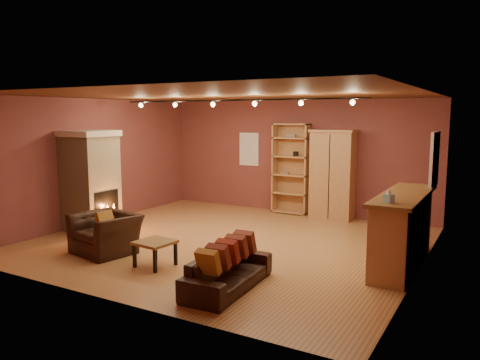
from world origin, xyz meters
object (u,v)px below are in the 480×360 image
Objects in this scene: fireplace at (91,181)px; loveseat at (228,264)px; armoire at (333,174)px; armchair at (106,227)px; bar_counter at (403,229)px; coffee_table at (155,245)px; bookcase at (292,168)px.

fireplace is 4.62m from loveseat.
armchair is (-2.61, -4.66, -0.59)m from armoire.
armchair is (-4.74, -1.84, -0.13)m from bar_counter.
coffee_table is (1.27, -0.17, -0.11)m from armchair.
bar_counter reaches higher than armchair.
fireplace is at bearing 155.09° from armchair.
bookcase reaches higher than coffee_table.
armoire is 5.06m from coffee_table.
armchair reaches higher than loveseat.
bar_counter is (2.13, -2.82, -0.45)m from armoire.
armchair is at bearing -119.21° from armoire.
armoire reaches higher than loveseat.
fireplace is 3.48× the size of coffee_table.
loveseat reaches higher than coffee_table.
bookcase is 1.88× the size of armchair.
bar_counter is 2.99m from loveseat.
coffee_table is (-0.24, -4.98, -0.78)m from bookcase.
armchair reaches higher than coffee_table.
bookcase is 0.89× the size of bar_counter.
bar_counter reaches higher than coffee_table.
fireplace reaches higher than armoire.
bar_counter is 4.10× the size of coffee_table.
bookcase reaches higher than bar_counter.
coffee_table is (2.77, -1.25, -0.70)m from fireplace.
bookcase is 5.09m from armchair.
loveseat is at bearing -19.24° from fireplace.
loveseat is at bearing 2.21° from armchair.
loveseat is (0.19, -5.09, -0.71)m from armoire.
loveseat is (-1.94, -2.26, -0.26)m from bar_counter.
armchair is at bearing -35.69° from fireplace.
armchair is at bearing 78.16° from loveseat.
armoire reaches higher than coffee_table.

